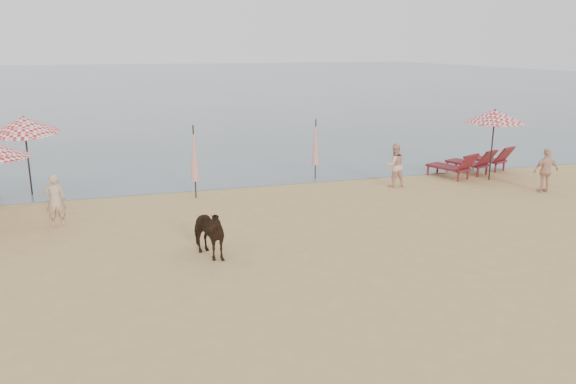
% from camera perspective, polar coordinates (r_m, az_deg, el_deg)
% --- Properties ---
extents(ground, '(120.00, 120.00, 0.00)m').
position_cam_1_polar(ground, '(10.74, 7.88, -12.24)').
color(ground, tan).
rests_on(ground, ground).
extents(sea, '(160.00, 140.00, 0.06)m').
position_cam_1_polar(sea, '(88.89, -14.32, 11.11)').
color(sea, '#51606B').
rests_on(sea, ground).
extents(lounger_cluster_right, '(3.61, 2.89, 0.69)m').
position_cam_1_polar(lounger_cluster_right, '(22.84, 18.26, 2.94)').
color(lounger_cluster_right, maroon).
rests_on(lounger_cluster_right, ground).
extents(umbrella_open_left_b, '(2.14, 2.18, 2.73)m').
position_cam_1_polar(umbrella_open_left_b, '(20.08, -25.24, 6.20)').
color(umbrella_open_left_b, black).
rests_on(umbrella_open_left_b, ground).
extents(umbrella_open_right, '(2.15, 2.15, 2.62)m').
position_cam_1_polar(umbrella_open_right, '(21.72, 20.26, 7.23)').
color(umbrella_open_right, black).
rests_on(umbrella_open_right, ground).
extents(umbrella_closed_left, '(0.29, 0.29, 2.40)m').
position_cam_1_polar(umbrella_closed_left, '(18.26, -9.51, 3.86)').
color(umbrella_closed_left, black).
rests_on(umbrella_closed_left, ground).
extents(umbrella_closed_right, '(0.27, 0.27, 2.25)m').
position_cam_1_polar(umbrella_closed_right, '(20.69, 2.82, 5.04)').
color(umbrella_closed_right, black).
rests_on(umbrella_closed_right, ground).
extents(cow, '(1.17, 1.59, 1.22)m').
position_cam_1_polar(cow, '(13.25, -8.37, -4.08)').
color(cow, black).
rests_on(cow, ground).
extents(beachgoer_left, '(0.57, 0.39, 1.48)m').
position_cam_1_polar(beachgoer_left, '(16.57, -22.55, -0.78)').
color(beachgoer_left, tan).
rests_on(beachgoer_left, ground).
extents(beachgoer_right_a, '(0.76, 0.60, 1.53)m').
position_cam_1_polar(beachgoer_right_a, '(20.03, 10.77, 2.69)').
color(beachgoer_right_a, '#E2A78D').
rests_on(beachgoer_right_a, ground).
extents(beachgoer_right_b, '(0.91, 0.45, 1.50)m').
position_cam_1_polar(beachgoer_right_b, '(20.81, 24.73, 1.99)').
color(beachgoer_right_b, '#D8A687').
rests_on(beachgoer_right_b, ground).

